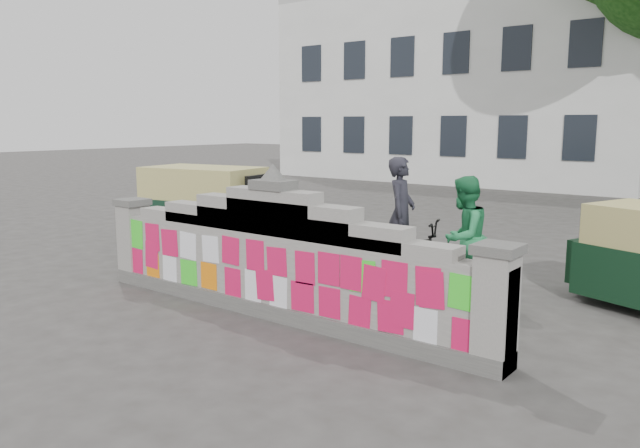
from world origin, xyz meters
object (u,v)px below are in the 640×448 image
object	(u,v)px
cyclist_rider	(401,229)
pedestrian	(463,237)
rickshaw_left	(207,206)
cyclist_bike	(400,252)

from	to	relation	value
cyclist_rider	pedestrian	xyz separation A→B (m)	(1.09, -0.08, 0.01)
pedestrian	rickshaw_left	distance (m)	5.72
pedestrian	rickshaw_left	xyz separation A→B (m)	(-5.72, 0.22, -0.04)
cyclist_rider	cyclist_bike	bearing A→B (deg)	-105.88
cyclist_bike	rickshaw_left	world-z (taller)	rickshaw_left
cyclist_bike	cyclist_rider	distance (m)	0.36
rickshaw_left	cyclist_rider	bearing A→B (deg)	-11.45
cyclist_rider	rickshaw_left	bearing A→B (deg)	72.41
cyclist_rider	rickshaw_left	xyz separation A→B (m)	(-4.62, 0.14, -0.03)
cyclist_rider	rickshaw_left	world-z (taller)	cyclist_rider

